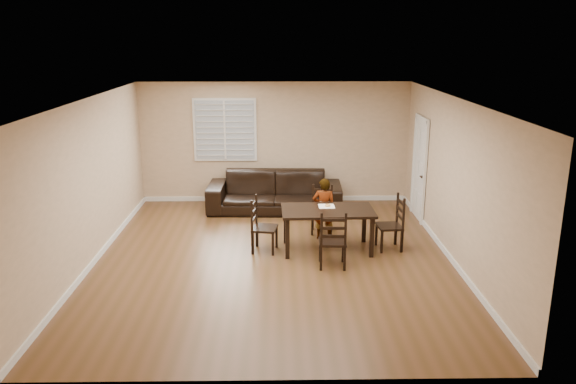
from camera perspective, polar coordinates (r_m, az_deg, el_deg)
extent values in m
plane|color=brown|center=(9.64, -1.46, -6.78)|extent=(7.00, 7.00, 0.00)
cube|color=#D3B18E|center=(12.62, -1.37, 5.03)|extent=(6.00, 0.04, 2.70)
cube|color=#D3B18E|center=(5.89, -1.83, -7.63)|extent=(6.00, 0.04, 2.70)
cube|color=#D3B18E|center=(9.71, -19.51, 0.88)|extent=(0.04, 7.00, 2.70)
cube|color=#D3B18E|center=(9.65, 16.59, 1.05)|extent=(0.04, 7.00, 2.70)
cube|color=white|center=(8.96, -1.58, 9.40)|extent=(6.00, 7.00, 0.04)
cube|color=white|center=(12.58, -6.43, 6.29)|extent=(1.40, 0.08, 1.40)
cube|color=white|center=(11.77, 13.21, 2.22)|extent=(0.06, 0.94, 2.05)
cylinder|color=#332114|center=(11.50, 13.40, 1.51)|extent=(0.06, 0.06, 0.02)
cube|color=white|center=(12.91, -1.34, -0.66)|extent=(6.00, 0.03, 0.10)
cube|color=white|center=(10.10, -18.76, -6.27)|extent=(0.03, 7.00, 0.10)
cube|color=white|center=(10.04, 15.93, -6.15)|extent=(0.03, 7.00, 0.10)
cube|color=black|center=(9.80, 4.05, -1.90)|extent=(1.63, 0.95, 0.04)
cube|color=black|center=(9.52, -0.06, -4.79)|extent=(0.07, 0.07, 0.70)
cube|color=black|center=(9.68, 8.51, -4.60)|extent=(0.07, 0.07, 0.70)
cube|color=black|center=(10.21, -0.25, -3.34)|extent=(0.07, 0.07, 0.70)
cube|color=black|center=(10.37, 7.74, -3.19)|extent=(0.07, 0.07, 0.70)
cube|color=black|center=(10.75, 3.47, -2.16)|extent=(0.45, 0.42, 0.04)
cube|color=black|center=(10.90, 3.50, -1.56)|extent=(0.41, 0.08, 0.91)
cube|color=black|center=(10.67, 2.47, -3.45)|extent=(0.04, 0.04, 0.37)
cube|color=black|center=(10.66, 4.39, -3.50)|extent=(0.04, 0.04, 0.37)
cube|color=black|center=(10.98, 2.54, -2.89)|extent=(0.04, 0.04, 0.37)
cube|color=black|center=(10.97, 4.40, -2.94)|extent=(0.04, 0.04, 0.37)
cube|color=black|center=(9.21, 4.53, -5.09)|extent=(0.45, 0.43, 0.04)
cube|color=black|center=(9.02, 4.61, -5.10)|extent=(0.44, 0.05, 0.98)
cube|color=black|center=(9.47, 5.60, -5.95)|extent=(0.04, 0.04, 0.40)
cube|color=black|center=(9.45, 3.28, -5.96)|extent=(0.04, 0.04, 0.40)
cube|color=black|center=(9.15, 5.77, -6.76)|extent=(0.04, 0.04, 0.40)
cube|color=black|center=(9.12, 3.37, -6.77)|extent=(0.04, 0.04, 0.40)
cube|color=black|center=(9.83, -2.38, -3.70)|extent=(0.48, 0.50, 0.04)
cube|color=black|center=(9.84, -3.44, -3.26)|extent=(0.11, 0.44, 0.98)
cube|color=black|center=(9.70, -1.55, -5.34)|extent=(0.05, 0.05, 0.40)
cube|color=black|center=(10.05, -1.17, -4.57)|extent=(0.05, 0.05, 0.40)
cube|color=black|center=(9.77, -3.59, -5.23)|extent=(0.05, 0.05, 0.40)
cube|color=black|center=(10.11, -3.14, -4.47)|extent=(0.05, 0.05, 0.40)
cube|color=black|center=(10.08, 10.25, -3.44)|extent=(0.45, 0.47, 0.04)
cube|color=black|center=(10.11, 11.29, -3.03)|extent=(0.07, 0.44, 0.98)
cube|color=black|center=(10.28, 8.96, -4.30)|extent=(0.04, 0.04, 0.40)
cube|color=black|center=(9.93, 9.50, -5.05)|extent=(0.04, 0.04, 0.40)
cube|color=black|center=(10.37, 10.85, -4.21)|extent=(0.04, 0.04, 0.40)
cube|color=black|center=(10.03, 11.46, -4.95)|extent=(0.04, 0.04, 0.40)
imported|color=gray|center=(10.39, 3.67, -1.71)|extent=(0.46, 0.34, 1.16)
cube|color=white|center=(9.96, 3.94, -1.45)|extent=(0.29, 0.29, 0.00)
torus|color=#D1954B|center=(9.96, 4.05, -1.35)|extent=(0.10, 0.10, 0.03)
torus|color=white|center=(9.96, 4.05, -1.29)|extent=(0.09, 0.09, 0.02)
imported|color=black|center=(12.10, -1.37, 0.02)|extent=(2.89, 1.21, 0.83)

